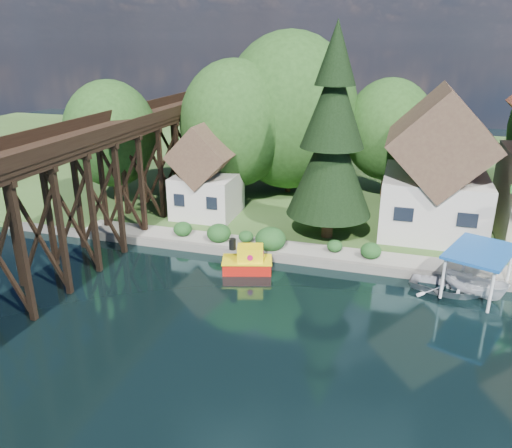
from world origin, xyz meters
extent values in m
plane|color=black|center=(0.00, 0.00, 0.00)|extent=(140.00, 140.00, 0.00)
cube|color=#355321|center=(0.00, 34.00, 0.25)|extent=(140.00, 52.00, 0.50)
cube|color=slate|center=(4.00, 8.00, 0.31)|extent=(60.00, 0.40, 0.62)
cube|color=gray|center=(6.00, 9.30, 0.53)|extent=(50.00, 2.60, 0.06)
cube|color=black|center=(-16.00, 0.00, 4.00)|extent=(4.00, 0.36, 8.00)
cube|color=black|center=(-16.00, 3.20, 4.00)|extent=(4.00, 0.36, 8.00)
cube|color=black|center=(-16.00, 6.40, 4.00)|extent=(4.00, 0.36, 8.00)
cube|color=black|center=(-16.00, 9.60, 4.00)|extent=(4.00, 0.36, 8.00)
cube|color=black|center=(-16.00, 12.80, 4.00)|extent=(4.00, 0.36, 8.00)
cube|color=black|center=(-16.00, 16.00, 4.00)|extent=(4.00, 0.36, 8.00)
cube|color=black|center=(-16.00, 19.20, 4.00)|extent=(4.00, 0.36, 8.00)
cube|color=black|center=(-16.00, 22.40, 4.00)|extent=(4.00, 0.36, 8.00)
cube|color=black|center=(-16.00, 25.60, 4.00)|extent=(4.00, 0.36, 8.00)
cube|color=black|center=(-17.75, 6.00, 8.05)|extent=(0.35, 44.00, 0.35)
cube|color=black|center=(-14.25, 6.00, 8.05)|extent=(0.35, 44.00, 0.35)
cube|color=black|center=(-16.00, 6.00, 8.35)|extent=(4.00, 44.00, 0.30)
cube|color=black|center=(-18.00, 6.00, 8.90)|extent=(0.12, 44.00, 0.80)
cube|color=black|center=(-14.00, 6.00, 8.90)|extent=(0.12, 44.00, 0.80)
cube|color=beige|center=(7.00, 16.00, 2.75)|extent=(7.50, 8.00, 4.50)
cube|color=#4A3227|center=(7.00, 16.00, 7.70)|extent=(7.64, 8.64, 7.64)
cube|color=black|center=(4.90, 11.96, 2.98)|extent=(1.35, 0.08, 1.00)
cube|color=black|center=(9.10, 11.96, 2.98)|extent=(1.35, 0.08, 1.00)
cube|color=beige|center=(-11.00, 14.50, 2.25)|extent=(5.00, 5.00, 3.50)
cube|color=#4A3227|center=(-11.00, 14.50, 5.80)|extent=(5.09, 5.40, 5.09)
cube|color=black|center=(-12.40, 11.96, 2.43)|extent=(0.90, 0.08, 1.00)
cube|color=black|center=(-9.60, 11.96, 2.43)|extent=(0.90, 0.08, 1.00)
cylinder|color=#382314|center=(-10.00, 19.00, 2.75)|extent=(0.50, 0.50, 4.50)
ellipsoid|color=#1F4117|center=(-10.00, 19.00, 7.50)|extent=(4.40, 4.40, 5.06)
cylinder|color=#382314|center=(-6.00, 23.00, 2.98)|extent=(0.50, 0.50, 4.95)
ellipsoid|color=#1F4117|center=(-6.00, 23.00, 8.20)|extent=(5.00, 5.00, 5.75)
cylinder|color=#382314|center=(3.00, 24.00, 2.52)|extent=(0.50, 0.50, 4.05)
ellipsoid|color=#1F4117|center=(3.00, 24.00, 6.80)|extent=(4.00, 4.00, 4.60)
cylinder|color=#382314|center=(-20.00, 15.00, 2.52)|extent=(0.50, 0.50, 4.05)
ellipsoid|color=#1F4117|center=(-20.00, 15.00, 6.80)|extent=(4.00, 4.00, 4.60)
ellipsoid|color=#184319|center=(-8.00, 9.20, 1.27)|extent=(1.98, 1.98, 1.53)
ellipsoid|color=#184319|center=(-6.00, 9.50, 1.09)|extent=(1.54, 1.54, 1.19)
ellipsoid|color=#184319|center=(-4.00, 9.00, 1.35)|extent=(2.20, 2.20, 1.70)
ellipsoid|color=#184319|center=(-11.00, 9.40, 1.18)|extent=(1.76, 1.76, 1.36)
ellipsoid|color=#184319|center=(0.50, 9.60, 1.09)|extent=(1.54, 1.54, 1.19)
ellipsoid|color=#184319|center=(3.00, 9.30, 1.18)|extent=(1.76, 1.76, 1.36)
cylinder|color=#382314|center=(-0.48, 12.41, 1.92)|extent=(0.85, 0.85, 2.84)
cone|color=black|center=(-0.48, 12.41, 6.17)|extent=(6.24, 6.24, 7.56)
cone|color=black|center=(-0.48, 12.41, 10.43)|extent=(4.54, 4.54, 6.15)
cone|color=black|center=(-0.48, 12.41, 13.74)|extent=(2.84, 2.84, 4.25)
cube|color=red|center=(-4.79, 5.96, 0.37)|extent=(3.52, 2.50, 0.85)
cube|color=yellow|center=(-4.79, 5.96, 0.83)|extent=(3.65, 2.63, 0.11)
cube|color=yellow|center=(-4.58, 6.02, 1.27)|extent=(1.98, 1.69, 1.06)
cylinder|color=black|center=(-5.71, 5.70, 1.96)|extent=(0.47, 0.47, 0.74)
cylinder|color=#B80E56|center=(-4.40, 5.39, 1.27)|extent=(0.39, 0.19, 0.38)
cylinder|color=#B80E56|center=(-4.76, 6.65, 1.27)|extent=(0.39, 0.19, 0.38)
cylinder|color=#B80E56|center=(-3.77, 6.25, 1.27)|extent=(0.19, 0.39, 0.38)
imported|color=white|center=(7.82, 6.66, 0.45)|extent=(4.91, 3.95, 0.90)
imported|color=white|center=(9.37, 6.64, 0.73)|extent=(4.05, 2.74, 1.47)
cube|color=#1A57AC|center=(9.37, 6.64, 2.94)|extent=(4.75, 5.56, 0.18)
cylinder|color=white|center=(9.83, 4.24, 1.62)|extent=(0.18, 0.18, 2.64)
cylinder|color=white|center=(11.36, 8.05, 1.62)|extent=(0.18, 0.18, 2.64)
cylinder|color=white|center=(7.38, 5.22, 1.62)|extent=(0.18, 0.18, 2.64)
cylinder|color=white|center=(8.91, 9.04, 1.62)|extent=(0.18, 0.18, 2.64)
camera|label=1|loc=(4.39, -22.73, 14.75)|focal=35.00mm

